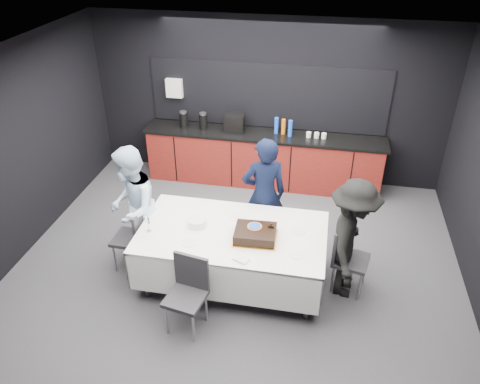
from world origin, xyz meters
name	(u,v)px	position (x,y,z in m)	size (l,w,h in m)	color
ground	(239,259)	(0.00, 0.00, 0.00)	(6.00, 6.00, 0.00)	#444449
room_shell	(238,139)	(0.00, 0.00, 1.86)	(6.04, 5.04, 2.82)	white
kitchenette	(262,154)	(-0.02, 2.22, 0.54)	(4.10, 0.64, 2.05)	maroon
party_table	(232,240)	(0.00, -0.40, 0.64)	(2.32, 1.32, 0.78)	#99999E
cake_assembly	(255,234)	(0.30, -0.49, 0.85)	(0.55, 0.46, 0.17)	gold
plate_stack	(197,222)	(-0.45, -0.37, 0.83)	(0.23, 0.23, 0.10)	white
loose_plate_near	(189,242)	(-0.47, -0.72, 0.78)	(0.19, 0.19, 0.01)	white
loose_plate_right_a	(298,230)	(0.79, -0.23, 0.78)	(0.21, 0.21, 0.01)	white
loose_plate_right_b	(297,254)	(0.83, -0.70, 0.78)	(0.18, 0.18, 0.01)	white
loose_plate_far	(237,217)	(0.00, -0.09, 0.78)	(0.22, 0.22, 0.01)	white
fork_pile	(241,259)	(0.21, -0.92, 0.79)	(0.18, 0.11, 0.03)	white
champagne_flute	(148,220)	(-1.02, -0.59, 0.94)	(0.06, 0.06, 0.22)	white
chair_left	(135,234)	(-1.32, -0.39, 0.53)	(0.43, 0.43, 0.92)	#2B2B30
chair_right	(345,253)	(1.41, -0.25, 0.53)	(0.50, 0.50, 0.92)	#2B2B30
chair_near	(188,288)	(-0.34, -1.23, 0.53)	(0.49, 0.49, 0.92)	#2B2B30
person_center	(264,195)	(0.27, 0.42, 0.85)	(0.62, 0.40, 1.69)	black
person_left	(132,208)	(-1.37, -0.23, 0.85)	(0.83, 0.64, 1.70)	silver
person_right	(351,240)	(1.44, -0.32, 0.80)	(1.04, 0.60, 1.60)	black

